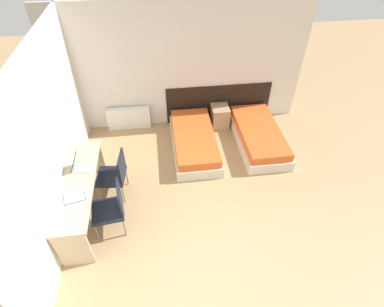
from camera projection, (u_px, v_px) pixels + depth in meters
name	position (u px, v px, depth m)	size (l,w,h in m)	color
ground_plane	(211.00, 284.00, 4.22)	(20.00, 20.00, 0.00)	tan
wall_back	(181.00, 68.00, 6.20)	(5.27, 0.05, 2.70)	silver
wall_left	(53.00, 135.00, 4.54)	(0.05, 4.91, 2.70)	silver
headboard_panel	(218.00, 103.00, 6.86)	(2.38, 0.03, 0.89)	black
bed_near_window	(194.00, 141.00, 6.25)	(0.90, 1.89, 0.39)	beige
bed_near_door	(258.00, 136.00, 6.38)	(0.90, 1.89, 0.39)	beige
nightstand	(220.00, 116.00, 6.82)	(0.38, 0.42, 0.49)	tan
radiator	(129.00, 118.00, 6.73)	(0.95, 0.12, 0.53)	silver
desk	(80.00, 189.00, 4.75)	(0.52, 1.96, 0.76)	#C6B28E
chair_near_laptop	(115.00, 174.00, 5.12)	(0.53, 0.53, 0.91)	black
chair_near_notebook	(112.00, 207.00, 4.60)	(0.53, 0.53, 0.91)	black
laptop	(79.00, 166.00, 4.80)	(0.31, 0.22, 0.30)	silver
open_notebook	(74.00, 197.00, 4.39)	(0.34, 0.27, 0.02)	#1E4793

